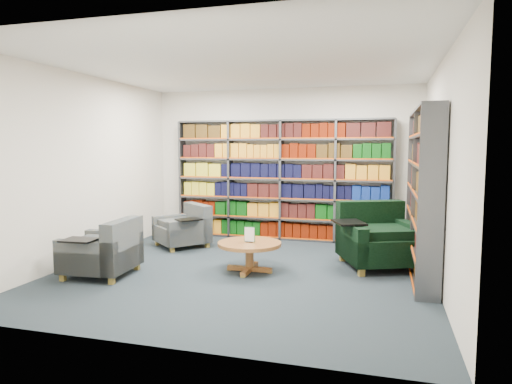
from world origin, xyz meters
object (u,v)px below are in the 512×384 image
(chair_green_right, at_px, (377,240))
(chair_teal_front, at_px, (106,253))
(chair_teal_left, at_px, (186,229))
(coffee_table, at_px, (250,248))

(chair_green_right, bearing_deg, chair_teal_front, -156.29)
(chair_teal_front, bearing_deg, chair_green_right, 23.71)
(chair_teal_left, height_order, chair_green_right, chair_green_right)
(chair_teal_left, xyz_separation_m, chair_teal_front, (-0.26, -1.98, 0.02))
(chair_teal_front, xyz_separation_m, coffee_table, (1.79, 0.70, 0.02))
(chair_teal_left, relative_size, chair_teal_front, 1.09)
(chair_green_right, bearing_deg, coffee_table, -153.92)
(chair_teal_left, distance_m, chair_teal_front, 2.00)
(coffee_table, bearing_deg, chair_teal_left, 140.20)
(chair_teal_left, bearing_deg, chair_teal_front, -97.46)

